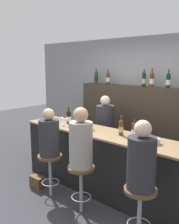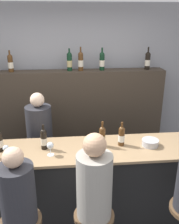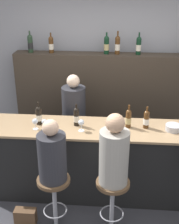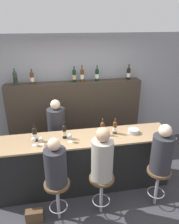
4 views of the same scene
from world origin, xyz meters
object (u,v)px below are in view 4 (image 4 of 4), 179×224
(wine_bottle_counter_3, at_px, (115,127))
(handbag, at_px, (35,216))
(wine_bottle_backbar_5, at_px, (128,73))
(wine_glass_1, at_px, (41,139))
(wine_bottle_counter_1, at_px, (64,131))
(bartender, at_px, (57,138))
(guest_seated_left, at_px, (55,165))
(wine_bottle_backbar_3, at_px, (82,75))
(metal_bowl, at_px, (133,131))
(wine_bottle_backbar_4, at_px, (97,75))
(wine_glass_2, at_px, (70,136))
(bar_stool_middle, at_px, (102,185))
(wine_bottle_backbar_2, at_px, (74,75))
(wine_bottle_counter_2, at_px, (102,128))
(wine_bottle_backbar_1, at_px, (32,78))
(bar_stool_left, at_px, (57,191))
(wine_bottle_backbar_0, at_px, (15,78))
(guest_seated_right, at_px, (162,152))
(bar_stool_right, at_px, (158,177))
(wine_glass_0, at_px, (34,140))
(guest_seated_middle, at_px, (102,157))

(wine_bottle_counter_3, distance_m, handbag, 1.89)
(wine_bottle_backbar_5, xyz_separation_m, wine_glass_1, (-1.89, -1.35, -0.67))
(wine_bottle_counter_1, xyz_separation_m, bartender, (-0.11, 0.59, -0.45))
(wine_bottle_counter_1, distance_m, guest_seated_left, 0.74)
(wine_bottle_backbar_3, relative_size, handbag, 1.33)
(wine_bottle_counter_3, height_order, metal_bowl, wine_bottle_counter_3)
(wine_bottle_backbar_5, bearing_deg, wine_bottle_backbar_4, 180.00)
(metal_bowl, xyz_separation_m, guest_seated_left, (-1.39, -0.66, -0.05))
(wine_bottle_backbar_4, distance_m, wine_glass_2, 1.67)
(bartender, bearing_deg, wine_bottle_backbar_3, 45.49)
(wine_bottle_backbar_3, distance_m, bar_stool_middle, 2.27)
(wine_bottle_backbar_2, relative_size, bar_stool_middle, 0.48)
(wine_bottle_counter_2, relative_size, wine_bottle_backbar_1, 0.97)
(wine_bottle_counter_2, xyz_separation_m, wine_bottle_backbar_1, (-1.18, 1.20, 0.64))
(wine_bottle_backbar_3, distance_m, handbag, 2.74)
(wine_bottle_backbar_2, distance_m, bar_stool_middle, 2.28)
(metal_bowl, bearing_deg, guest_seated_left, -154.70)
(wine_bottle_backbar_1, bearing_deg, wine_bottle_counter_2, -45.51)
(wine_bottle_counter_3, relative_size, wine_bottle_backbar_3, 0.82)
(bar_stool_middle, bearing_deg, wine_bottle_backbar_2, 94.72)
(wine_bottle_counter_1, bearing_deg, bar_stool_middle, -55.33)
(wine_bottle_backbar_2, height_order, wine_bottle_backbar_4, wine_bottle_backbar_4)
(wine_bottle_counter_3, relative_size, bar_stool_left, 0.42)
(wine_bottle_backbar_0, bearing_deg, metal_bowl, -31.19)
(guest_seated_right, bearing_deg, wine_bottle_counter_3, 127.39)
(wine_bottle_counter_3, bearing_deg, wine_bottle_counter_2, 180.00)
(bar_stool_middle, xyz_separation_m, guest_seated_right, (0.93, 0.00, 0.49))
(wine_bottle_backbar_1, relative_size, wine_bottle_backbar_3, 0.89)
(bar_stool_right, bearing_deg, wine_bottle_backbar_1, 135.53)
(wine_bottle_counter_3, xyz_separation_m, wine_bottle_backbar_0, (-1.73, 1.20, 0.66))
(guest_seated_right, bearing_deg, wine_bottle_counter_1, 153.61)
(wine_bottle_backbar_2, height_order, guest_seated_left, wine_bottle_backbar_2)
(wine_glass_1, height_order, bar_stool_middle, wine_glass_1)
(wine_bottle_backbar_3, relative_size, guest_seated_left, 0.47)
(wine_bottle_backbar_2, distance_m, wine_glass_0, 1.72)
(bar_stool_middle, bearing_deg, bar_stool_right, 0.00)
(metal_bowl, bearing_deg, wine_bottle_backbar_0, 148.81)
(wine_bottle_backbar_2, xyz_separation_m, wine_bottle_backbar_3, (0.17, 0.00, 0.00))
(wine_bottle_backbar_3, relative_size, bar_stool_middle, 0.51)
(wine_glass_2, relative_size, bar_stool_right, 0.23)
(metal_bowl, distance_m, guest_seated_middle, 0.97)
(guest_seated_left, bearing_deg, bartender, 86.77)
(wine_bottle_backbar_1, xyz_separation_m, wine_glass_1, (0.14, -1.35, -0.67))
(wine_bottle_backbar_5, bearing_deg, guest_seated_middle, -118.37)
(guest_seated_right, bearing_deg, wine_bottle_backbar_2, 119.70)
(bartender, bearing_deg, metal_bowl, -25.60)
(wine_bottle_backbar_1, relative_size, bar_stool_right, 0.46)
(wine_bottle_backbar_4, relative_size, wine_glass_1, 2.38)
(wine_bottle_backbar_5, bearing_deg, wine_bottle_counter_2, -125.52)
(guest_seated_right, xyz_separation_m, handbag, (-1.96, 0.00, -0.91))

